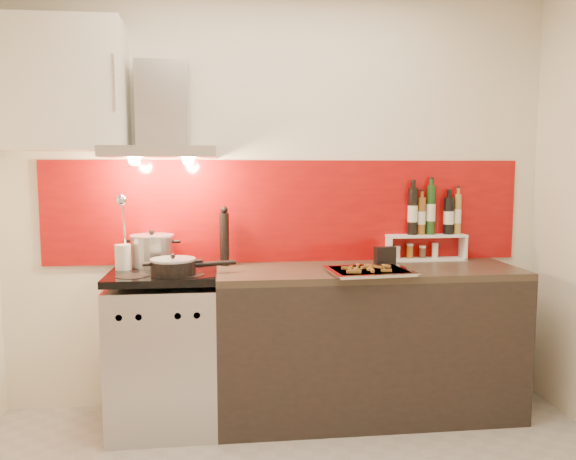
{
  "coord_description": "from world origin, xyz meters",
  "views": [
    {
      "loc": [
        -0.36,
        -2.11,
        1.49
      ],
      "look_at": [
        0.0,
        0.95,
        1.15
      ],
      "focal_mm": 35.0,
      "sensor_mm": 36.0,
      "label": 1
    }
  ],
  "objects": [
    {
      "name": "back_wall",
      "position": [
        0.0,
        1.4,
        1.3
      ],
      "size": [
        3.4,
        0.02,
        2.6
      ],
      "primitive_type": "cube",
      "color": "silver",
      "rests_on": "ground"
    },
    {
      "name": "backsplash",
      "position": [
        0.05,
        1.39,
        1.22
      ],
      "size": [
        3.0,
        0.02,
        0.64
      ],
      "primitive_type": "cube",
      "color": "#8D0709",
      "rests_on": "back_wall"
    },
    {
      "name": "range_stove",
      "position": [
        -0.7,
        1.1,
        0.44
      ],
      "size": [
        0.6,
        0.6,
        0.91
      ],
      "color": "#B7B7BA",
      "rests_on": "ground"
    },
    {
      "name": "counter",
      "position": [
        0.5,
        1.1,
        0.45
      ],
      "size": [
        1.8,
        0.6,
        0.9
      ],
      "color": "black",
      "rests_on": "ground"
    },
    {
      "name": "range_hood",
      "position": [
        -0.7,
        1.24,
        1.74
      ],
      "size": [
        0.62,
        0.5,
        0.61
      ],
      "color": "#B7B7BA",
      "rests_on": "back_wall"
    },
    {
      "name": "upper_cabinet",
      "position": [
        -1.25,
        1.22,
        1.95
      ],
      "size": [
        0.7,
        0.35,
        0.72
      ],
      "primitive_type": "cube",
      "color": "white",
      "rests_on": "back_wall"
    },
    {
      "name": "stock_pot",
      "position": [
        -0.78,
        1.26,
        1.0
      ],
      "size": [
        0.26,
        0.26,
        0.22
      ],
      "color": "#B7B7BA",
      "rests_on": "range_stove"
    },
    {
      "name": "saute_pan",
      "position": [
        -0.62,
        0.97,
        0.95
      ],
      "size": [
        0.47,
        0.25,
        0.11
      ],
      "color": "black",
      "rests_on": "range_stove"
    },
    {
      "name": "utensil_jar",
      "position": [
        -0.93,
        1.15,
        1.03
      ],
      "size": [
        0.09,
        0.14,
        0.45
      ],
      "color": "silver",
      "rests_on": "range_stove"
    },
    {
      "name": "pepper_mill",
      "position": [
        -0.35,
        1.29,
        1.08
      ],
      "size": [
        0.06,
        0.06,
        0.36
      ],
      "color": "black",
      "rests_on": "counter"
    },
    {
      "name": "step_shelf",
      "position": [
        0.96,
        1.34,
        1.11
      ],
      "size": [
        0.51,
        0.14,
        0.48
      ],
      "color": "white",
      "rests_on": "counter"
    },
    {
      "name": "caddy_box",
      "position": [
        0.62,
        1.18,
        0.96
      ],
      "size": [
        0.13,
        0.07,
        0.11
      ],
      "primitive_type": "cube",
      "rotation": [
        0.0,
        0.0,
        0.14
      ],
      "color": "black",
      "rests_on": "counter"
    },
    {
      "name": "baking_tray",
      "position": [
        0.46,
        0.93,
        0.92
      ],
      "size": [
        0.49,
        0.39,
        0.03
      ],
      "color": "silver",
      "rests_on": "counter"
    }
  ]
}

